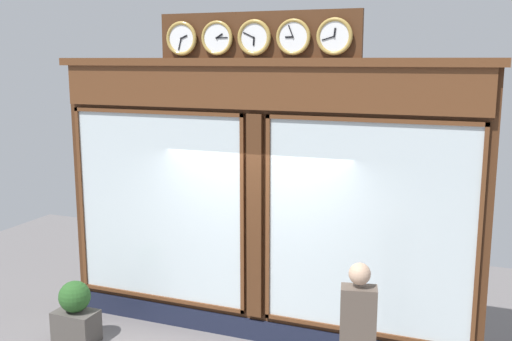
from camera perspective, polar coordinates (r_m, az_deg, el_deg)
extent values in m
cube|color=#4C2B16|center=(7.77, 0.41, -3.39)|extent=(5.62, 0.30, 3.58)
cube|color=#191E33|center=(8.18, -0.05, -14.95)|extent=(5.62, 0.08, 0.28)
cube|color=brown|center=(7.37, -0.12, 7.87)|extent=(5.51, 0.08, 0.53)
cube|color=brown|center=(7.38, -0.06, 10.31)|extent=(5.74, 0.20, 0.10)
cube|color=silver|center=(7.26, 10.56, -5.51)|extent=(2.46, 0.02, 2.55)
cube|color=brown|center=(7.00, 10.89, 4.75)|extent=(2.56, 0.04, 0.05)
cube|color=brown|center=(7.70, 10.19, -14.89)|extent=(2.56, 0.04, 0.05)
cube|color=brown|center=(7.13, 20.53, -6.33)|extent=(0.05, 0.04, 2.65)
cube|color=brown|center=(7.57, 1.14, -4.66)|extent=(0.05, 0.04, 2.65)
cube|color=silver|center=(8.27, -9.31, -3.48)|extent=(2.46, 0.02, 2.55)
cube|color=brown|center=(8.04, -9.66, 5.52)|extent=(2.56, 0.04, 0.05)
cube|color=brown|center=(8.66, -9.12, -11.90)|extent=(2.56, 0.04, 0.05)
cube|color=brown|center=(8.95, -16.30, -2.69)|extent=(0.05, 0.04, 2.65)
cube|color=brown|center=(7.70, -1.31, -4.41)|extent=(0.05, 0.04, 2.65)
cube|color=#4C2B16|center=(7.64, -0.08, -4.52)|extent=(0.20, 0.10, 2.65)
cube|color=#4C2B16|center=(7.42, 0.06, 12.55)|extent=(2.60, 0.06, 0.62)
cylinder|color=white|center=(7.04, 7.49, 12.57)|extent=(0.35, 0.02, 0.35)
torus|color=#B79347|center=(7.04, 7.48, 12.57)|extent=(0.43, 0.05, 0.43)
cube|color=black|center=(7.03, 7.52, 12.96)|extent=(0.03, 0.01, 0.10)
cube|color=black|center=(7.04, 6.88, 12.42)|extent=(0.15, 0.01, 0.05)
sphere|color=black|center=(7.02, 7.46, 12.58)|extent=(0.02, 0.02, 0.02)
cylinder|color=white|center=(7.18, 3.58, 12.60)|extent=(0.35, 0.02, 0.35)
torus|color=#B79347|center=(7.17, 3.57, 12.60)|extent=(0.42, 0.04, 0.42)
cube|color=black|center=(7.18, 3.17, 12.60)|extent=(0.10, 0.01, 0.02)
cube|color=black|center=(7.18, 3.33, 13.15)|extent=(0.07, 0.01, 0.14)
sphere|color=black|center=(7.16, 3.53, 12.61)|extent=(0.02, 0.02, 0.02)
cylinder|color=white|center=(7.35, -0.18, 12.57)|extent=(0.35, 0.02, 0.35)
torus|color=#B79347|center=(7.34, -0.19, 12.57)|extent=(0.43, 0.05, 0.43)
cube|color=black|center=(7.33, -0.25, 12.21)|extent=(0.03, 0.01, 0.10)
cube|color=black|center=(7.36, -0.72, 12.81)|extent=(0.14, 0.01, 0.07)
sphere|color=black|center=(7.33, -0.23, 12.58)|extent=(0.02, 0.02, 0.02)
cylinder|color=white|center=(7.54, -3.75, 12.50)|extent=(0.35, 0.02, 0.35)
torus|color=#B79347|center=(7.54, -3.76, 12.50)|extent=(0.42, 0.04, 0.42)
cube|color=black|center=(7.51, -3.51, 12.70)|extent=(0.09, 0.01, 0.06)
cube|color=black|center=(7.50, -3.27, 12.53)|extent=(0.15, 0.01, 0.02)
sphere|color=black|center=(7.53, -3.81, 12.50)|extent=(0.02, 0.02, 0.02)
cylinder|color=white|center=(7.77, -7.12, 12.39)|extent=(0.35, 0.02, 0.35)
torus|color=#B79347|center=(7.77, -7.13, 12.39)|extent=(0.43, 0.05, 0.43)
cube|color=black|center=(7.74, -6.88, 12.54)|extent=(0.09, 0.01, 0.05)
cube|color=black|center=(7.76, -7.29, 11.86)|extent=(0.05, 0.01, 0.15)
sphere|color=black|center=(7.75, -7.18, 12.39)|extent=(0.02, 0.02, 0.02)
cube|color=brown|center=(6.24, 9.73, -13.56)|extent=(0.40, 0.29, 0.62)
sphere|color=tan|center=(6.07, 9.87, -9.68)|extent=(0.22, 0.22, 0.22)
cube|color=#4C4742|center=(8.45, -16.77, -14.05)|extent=(0.56, 0.36, 0.42)
sphere|color=#285623|center=(8.28, -16.92, -11.43)|extent=(0.41, 0.41, 0.41)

